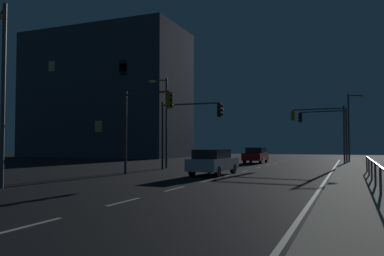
{
  "coord_description": "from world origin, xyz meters",
  "views": [
    {
      "loc": [
        6.87,
        -2.07,
        1.88
      ],
      "look_at": [
        -1.98,
        19.84,
        2.87
      ],
      "focal_mm": 36.69,
      "sensor_mm": 36.0,
      "label": 1
    }
  ],
  "objects": [
    {
      "name": "sidewalk_right",
      "position": [
        6.94,
        17.5,
        0.07
      ],
      "size": [
        2.08,
        77.0,
        0.14
      ],
      "primitive_type": "cube",
      "color": "#9E937F",
      "rests_on": "ground"
    },
    {
      "name": "street_lamp_far_end",
      "position": [
        -6.83,
        25.83,
        4.26
      ],
      "size": [
        1.52,
        0.63,
        7.14
      ],
      "color": "#4C4C51",
      "rests_on": "ground"
    },
    {
      "name": "street_lamp_median",
      "position": [
        7.01,
        40.53,
        4.26
      ],
      "size": [
        1.7,
        0.83,
        6.83
      ],
      "color": "#4C4C51",
      "rests_on": "sidewalk_right"
    },
    {
      "name": "car_oncoming",
      "position": [
        -1.95,
        36.83,
        0.82
      ],
      "size": [
        1.86,
        4.41,
        1.57
      ],
      "color": "#B71414",
      "rests_on": "ground"
    },
    {
      "name": "ground_plane",
      "position": [
        0.0,
        17.5,
        0.0
      ],
      "size": [
        112.0,
        112.0,
        0.0
      ],
      "primitive_type": "plane",
      "color": "black",
      "rests_on": "ground"
    },
    {
      "name": "traffic_light_near_right",
      "position": [
        -3.98,
        24.21,
        3.62
      ],
      "size": [
        4.85,
        0.34,
        5.06
      ],
      "color": "#2D3033",
      "rests_on": "ground"
    },
    {
      "name": "car",
      "position": [
        -0.94,
        20.69,
        0.82
      ],
      "size": [
        2.02,
        4.48,
        1.57
      ],
      "color": "silver",
      "rests_on": "ground"
    },
    {
      "name": "lane_edge_line",
      "position": [
        5.65,
        22.5,
        0.01
      ],
      "size": [
        0.14,
        53.0,
        0.01
      ],
      "color": "silver",
      "rests_on": "ground"
    },
    {
      "name": "street_lamp_mid_block",
      "position": [
        -7.13,
        10.56,
        4.72
      ],
      "size": [
        1.39,
        0.97,
        8.01
      ],
      "color": "#4C4C51",
      "rests_on": "ground"
    },
    {
      "name": "building_distant",
      "position": [
        -27.64,
        48.28,
        9.41
      ],
      "size": [
        24.18,
        11.87,
        18.83
      ],
      "color": "#3D424C",
      "rests_on": "ground"
    },
    {
      "name": "barrier_fence",
      "position": [
        7.83,
        11.6,
        0.88
      ],
      "size": [
        0.09,
        27.29,
        0.98
      ],
      "color": "#59595E",
      "rests_on": "sidewalk_right"
    },
    {
      "name": "traffic_light_near_left",
      "position": [
        4.27,
        35.78,
        3.89
      ],
      "size": [
        4.82,
        0.57,
        5.25
      ],
      "color": "#4C4C51",
      "rests_on": "sidewalk_right"
    },
    {
      "name": "traffic_light_mid_left",
      "position": [
        -4.77,
        19.09,
        3.7
      ],
      "size": [
        3.59,
        0.76,
        5.26
      ],
      "color": "#38383D",
      "rests_on": "ground"
    },
    {
      "name": "traffic_light_mid_right",
      "position": [
        4.5,
        38.71,
        3.88
      ],
      "size": [
        4.68,
        0.87,
        5.25
      ],
      "color": "#4C4C51",
      "rests_on": "sidewalk_right"
    },
    {
      "name": "lane_markings_center",
      "position": [
        0.0,
        21.0,
        0.01
      ],
      "size": [
        0.14,
        50.0,
        0.01
      ],
      "color": "silver",
      "rests_on": "ground"
    }
  ]
}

